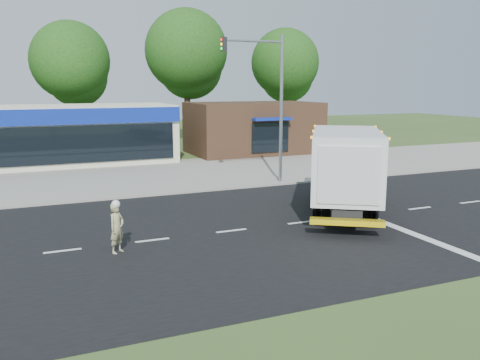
{
  "coord_description": "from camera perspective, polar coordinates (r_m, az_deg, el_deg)",
  "views": [
    {
      "loc": [
        -9.85,
        -16.99,
        5.41
      ],
      "look_at": [
        -2.18,
        1.1,
        1.7
      ],
      "focal_mm": 38.0,
      "sensor_mm": 36.0,
      "label": 1
    }
  ],
  "objects": [
    {
      "name": "parking_apron",
      "position": [
        32.96,
        -5.28,
        1.22
      ],
      "size": [
        60.0,
        9.0,
        0.02
      ],
      "primitive_type": "cube",
      "color": "gray",
      "rests_on": "ground"
    },
    {
      "name": "sidewalk",
      "position": [
        27.57,
        -1.59,
        -0.5
      ],
      "size": [
        60.0,
        2.4,
        0.12
      ],
      "primitive_type": "cube",
      "color": "gray",
      "rests_on": "ground"
    },
    {
      "name": "ground",
      "position": [
        20.37,
        6.89,
        -4.79
      ],
      "size": [
        120.0,
        120.0,
        0.0
      ],
      "primitive_type": "plane",
      "color": "#385123",
      "rests_on": "ground"
    },
    {
      "name": "background_trees",
      "position": [
        46.08,
        -12.01,
        12.92
      ],
      "size": [
        36.77,
        7.39,
        12.1
      ],
      "color": "#332114",
      "rests_on": "ground"
    },
    {
      "name": "road_asphalt",
      "position": [
        20.37,
        6.89,
        -4.77
      ],
      "size": [
        60.0,
        14.0,
        0.02
      ],
      "primitive_type": "cube",
      "color": "black",
      "rests_on": "ground"
    },
    {
      "name": "lane_markings",
      "position": [
        19.98,
        12.21,
        -5.21
      ],
      "size": [
        55.2,
        7.0,
        0.01
      ],
      "color": "silver",
      "rests_on": "road_asphalt"
    },
    {
      "name": "retail_strip_mall",
      "position": [
        37.08,
        -21.64,
        4.69
      ],
      "size": [
        18.0,
        6.2,
        4.0
      ],
      "color": "beige",
      "rests_on": "ground"
    },
    {
      "name": "brown_storefront",
      "position": [
        40.77,
        1.52,
        5.89
      ],
      "size": [
        10.0,
        6.7,
        4.0
      ],
      "color": "#382316",
      "rests_on": "ground"
    },
    {
      "name": "traffic_signal_pole",
      "position": [
        27.46,
        3.46,
        9.66
      ],
      "size": [
        3.51,
        0.25,
        8.0
      ],
      "color": "gray",
      "rests_on": "ground"
    },
    {
      "name": "emergency_worker",
      "position": [
        16.96,
        -13.66,
        -5.15
      ],
      "size": [
        0.72,
        0.69,
        1.76
      ],
      "rotation": [
        0.0,
        0.0,
        0.69
      ],
      "color": "tan",
      "rests_on": "ground"
    },
    {
      "name": "ems_box_truck",
      "position": [
        21.91,
        11.7,
        1.71
      ],
      "size": [
        6.46,
        8.17,
        3.59
      ],
      "rotation": [
        0.0,
        0.0,
        1.0
      ],
      "color": "black",
      "rests_on": "ground"
    }
  ]
}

